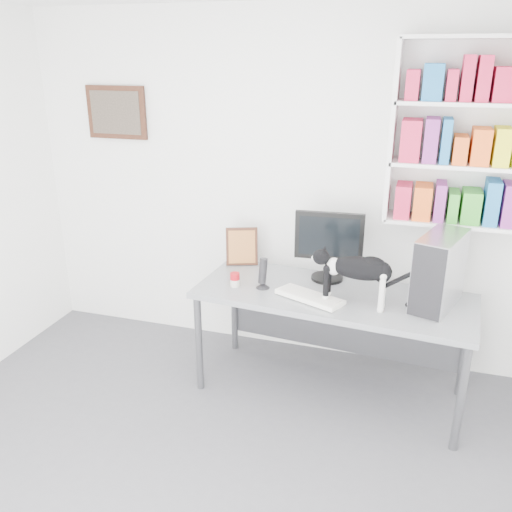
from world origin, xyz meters
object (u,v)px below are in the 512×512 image
at_px(keyboard, 310,297).
at_px(monitor, 329,246).
at_px(desk, 331,344).
at_px(pc_tower, 439,271).
at_px(bookshelf, 471,135).
at_px(cat, 357,280).
at_px(speaker, 263,273).
at_px(leaning_print, 242,246).
at_px(soup_can, 235,280).

bearing_deg(keyboard, monitor, 105.11).
distance_m(desk, pc_tower, 0.93).
bearing_deg(bookshelf, monitor, -166.85).
bearing_deg(keyboard, bookshelf, 54.96).
bearing_deg(monitor, cat, -60.65).
bearing_deg(speaker, bookshelf, 38.01).
bearing_deg(cat, speaker, 174.13).
distance_m(desk, cat, 0.62).
bearing_deg(leaning_print, keyboard, -56.45).
xyz_separation_m(pc_tower, cat, (-0.50, -0.17, -0.06)).
xyz_separation_m(pc_tower, soup_can, (-1.37, -0.10, -0.19)).
xyz_separation_m(monitor, soup_can, (-0.61, -0.32, -0.21)).
height_order(leaning_print, soup_can, leaning_print).
xyz_separation_m(bookshelf, soup_can, (-1.47, -0.52, -1.01)).
bearing_deg(desk, leaning_print, 161.12).
height_order(monitor, pc_tower, monitor).
relative_size(bookshelf, keyboard, 2.67).
distance_m(monitor, speaker, 0.52).
bearing_deg(keyboard, speaker, -170.84).
height_order(desk, soup_can, soup_can).
xyz_separation_m(desk, soup_can, (-0.69, -0.08, 0.45)).
distance_m(pc_tower, soup_can, 1.38).
xyz_separation_m(desk, monitor, (-0.09, 0.24, 0.66)).
relative_size(desk, keyboard, 4.10).
distance_m(bookshelf, keyboard, 1.50).
distance_m(desk, speaker, 0.71).
relative_size(pc_tower, soup_can, 4.87).
distance_m(keyboard, cat, 0.35).
distance_m(pc_tower, cat, 0.53).
xyz_separation_m(soup_can, cat, (0.86, -0.07, 0.13)).
bearing_deg(bookshelf, pc_tower, -104.33).
relative_size(keyboard, pc_tower, 0.96).
xyz_separation_m(bookshelf, pc_tower, (-0.11, -0.42, -0.81)).
distance_m(speaker, cat, 0.68).
bearing_deg(monitor, bookshelf, 8.75).
height_order(keyboard, speaker, speaker).
bearing_deg(soup_can, speaker, 8.56).
bearing_deg(speaker, desk, 22.52).
bearing_deg(pc_tower, monitor, -178.18).
bearing_deg(monitor, keyboard, -102.01).
xyz_separation_m(bookshelf, monitor, (-0.87, -0.20, -0.80)).
height_order(desk, cat, cat).
relative_size(desk, pc_tower, 3.92).
height_order(pc_tower, speaker, pc_tower).
bearing_deg(speaker, keyboard, 3.35).
relative_size(speaker, leaning_print, 0.76).
xyz_separation_m(leaning_print, cat, (0.95, -0.49, 0.03)).
bearing_deg(desk, pc_tower, 6.79).
bearing_deg(cat, desk, 141.89).
bearing_deg(keyboard, desk, 67.08).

